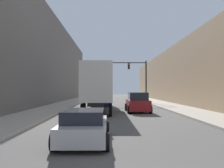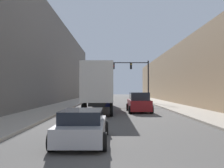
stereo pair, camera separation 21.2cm
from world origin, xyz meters
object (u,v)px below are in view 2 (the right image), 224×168
(semi_truck, at_px, (100,87))
(suv_car, at_px, (138,103))
(sedan_car, at_px, (82,126))
(traffic_signal_gantry, at_px, (135,73))

(semi_truck, relative_size, suv_car, 3.28)
(sedan_car, bearing_deg, suv_car, 74.45)
(suv_car, bearing_deg, semi_truck, 148.46)
(semi_truck, bearing_deg, sedan_car, -90.10)
(semi_truck, relative_size, sedan_car, 3.38)
(semi_truck, bearing_deg, suv_car, -31.54)
(semi_truck, xyz_separation_m, suv_car, (3.62, -2.22, -1.52))
(suv_car, height_order, traffic_signal_gantry, traffic_signal_gantry)
(sedan_car, xyz_separation_m, suv_car, (3.64, 13.10, 0.22))
(semi_truck, xyz_separation_m, traffic_signal_gantry, (4.60, 11.61, 2.10))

